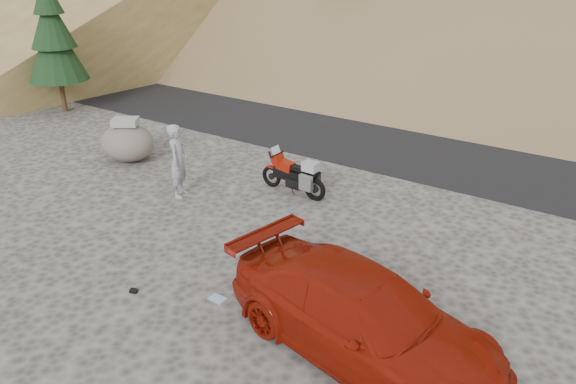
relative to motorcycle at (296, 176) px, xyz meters
name	(u,v)px	position (x,y,z in m)	size (l,w,h in m)	color
ground	(200,233)	(-0.65, -3.03, -0.52)	(140.00, 140.00, 0.00)	#3F3D3A
road	(373,130)	(-0.65, 5.97, -0.52)	(120.00, 7.00, 0.05)	black
conifer_verge	(53,35)	(-11.65, 1.47, 2.37)	(2.20, 2.20, 5.04)	#3B2915
motorcycle	(296,176)	(0.00, 0.00, 0.00)	(2.04, 0.64, 1.21)	black
man	(181,195)	(-2.46, -1.73, -0.52)	(0.71, 0.46, 1.94)	#9B9BA1
red_car	(360,352)	(4.27, -4.60, -0.52)	(2.00, 4.91, 1.42)	maroon
boulder	(128,142)	(-5.56, -0.73, 0.05)	(2.11, 1.97, 1.28)	#59554C
small_rock	(125,154)	(-5.59, -0.86, -0.29)	(0.89, 0.83, 0.46)	#59554C
gear_blue_mat	(282,291)	(2.28, -3.96, -0.44)	(0.16, 0.16, 0.41)	navy
gear_funnel	(240,280)	(1.40, -4.12, -0.43)	(0.13, 0.13, 0.17)	red
gear_glove_a	(134,291)	(-0.13, -5.49, -0.50)	(0.15, 0.10, 0.04)	black
gear_glove_b	(133,290)	(-0.17, -5.47, -0.50)	(0.12, 0.09, 0.04)	black
gear_blue_cloth	(218,299)	(1.35, -4.77, -0.51)	(0.31, 0.23, 0.01)	#91B5E1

